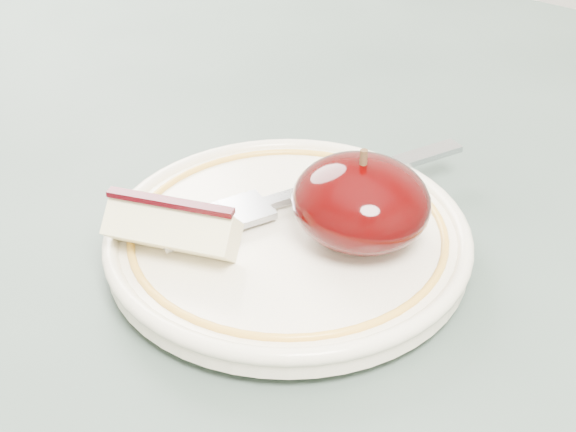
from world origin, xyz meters
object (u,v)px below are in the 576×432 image
Objects in this scene: table at (214,296)px; apple_half at (361,202)px; plate at (288,237)px; fork at (310,190)px.

apple_half is at bearing -3.00° from table.
plate is (0.08, -0.02, 0.10)m from table.
plate is at bearing -140.12° from fork.
fork reaches higher than table.
table is at bearing 177.00° from apple_half.
table is 4.51× the size of plate.
fork is at bearing 7.60° from table.
table is at bearing 120.93° from fork.
apple_half is (0.03, 0.02, 0.03)m from plate.
table is 0.13m from plate.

